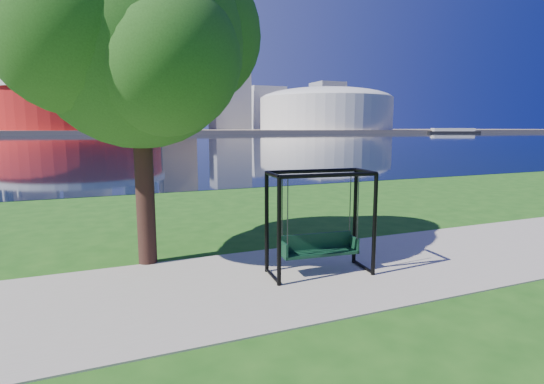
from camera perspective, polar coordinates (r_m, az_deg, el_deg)
ground at (r=9.11m, az=1.42°, el=-10.52°), size 900.00×900.00×0.00m
path at (r=8.67m, az=2.79°, el=-11.41°), size 120.00×4.00×0.03m
river at (r=109.95m, az=-20.90°, el=6.47°), size 900.00×180.00×0.02m
far_bank at (r=313.88m, az=-22.16°, el=7.59°), size 900.00×228.00×2.00m
stadium at (r=243.20m, az=-24.53°, el=10.47°), size 83.00×83.00×32.00m
arena at (r=279.88m, az=7.23°, el=11.15°), size 84.00×84.00×26.56m
skyline at (r=328.90m, az=-23.30°, el=13.64°), size 392.00×66.00×96.50m
swing at (r=8.66m, az=6.41°, el=-4.45°), size 2.17×1.10×2.14m
park_tree at (r=9.72m, az=-17.92°, el=19.30°), size 5.63×5.08×6.99m
barge at (r=277.07m, az=23.12°, el=7.56°), size 30.91×18.97×3.01m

